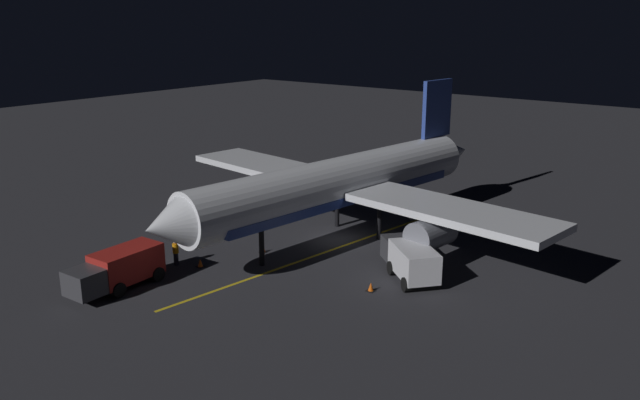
{
  "coord_description": "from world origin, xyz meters",
  "views": [
    {
      "loc": [
        -26.72,
        36.43,
        15.94
      ],
      "look_at": [
        0.0,
        2.0,
        3.5
      ],
      "focal_mm": 36.23,
      "sensor_mm": 36.0,
      "label": 1
    }
  ],
  "objects_px": {
    "traffic_cone_near_left": "(371,287)",
    "airliner": "(342,184)",
    "ground_crew_worker": "(176,252)",
    "traffic_cone_near_right": "(200,263)",
    "traffic_cone_far": "(227,229)",
    "traffic_cone_under_wing": "(263,249)",
    "catering_truck": "(410,260)",
    "baggage_truck": "(119,270)"
  },
  "relations": [
    {
      "from": "traffic_cone_near_left",
      "to": "airliner",
      "type": "bearing_deg",
      "value": -43.81
    },
    {
      "from": "ground_crew_worker",
      "to": "traffic_cone_near_right",
      "type": "relative_size",
      "value": 3.16
    },
    {
      "from": "traffic_cone_near_right",
      "to": "traffic_cone_far",
      "type": "xyz_separation_m",
      "value": [
        3.72,
        -6.06,
        0.0
      ]
    },
    {
      "from": "traffic_cone_near_left",
      "to": "traffic_cone_under_wing",
      "type": "relative_size",
      "value": 1.0
    },
    {
      "from": "traffic_cone_far",
      "to": "ground_crew_worker",
      "type": "bearing_deg",
      "value": 107.91
    },
    {
      "from": "catering_truck",
      "to": "traffic_cone_near_right",
      "type": "xyz_separation_m",
      "value": [
        11.85,
        6.89,
        -0.93
      ]
    },
    {
      "from": "catering_truck",
      "to": "ground_crew_worker",
      "type": "height_order",
      "value": "catering_truck"
    },
    {
      "from": "catering_truck",
      "to": "traffic_cone_far",
      "type": "bearing_deg",
      "value": 3.04
    },
    {
      "from": "airliner",
      "to": "catering_truck",
      "type": "relative_size",
      "value": 5.76
    },
    {
      "from": "airliner",
      "to": "ground_crew_worker",
      "type": "distance_m",
      "value": 12.88
    },
    {
      "from": "baggage_truck",
      "to": "traffic_cone_near_left",
      "type": "bearing_deg",
      "value": -143.76
    },
    {
      "from": "traffic_cone_under_wing",
      "to": "traffic_cone_far",
      "type": "height_order",
      "value": "same"
    },
    {
      "from": "catering_truck",
      "to": "traffic_cone_near_right",
      "type": "relative_size",
      "value": 10.31
    },
    {
      "from": "catering_truck",
      "to": "traffic_cone_near_left",
      "type": "distance_m",
      "value": 3.48
    },
    {
      "from": "baggage_truck",
      "to": "airliner",
      "type": "bearing_deg",
      "value": -108.21
    },
    {
      "from": "catering_truck",
      "to": "traffic_cone_near_right",
      "type": "height_order",
      "value": "catering_truck"
    },
    {
      "from": "ground_crew_worker",
      "to": "traffic_cone_near_right",
      "type": "xyz_separation_m",
      "value": [
        -1.52,
        -0.75,
        -0.64
      ]
    },
    {
      "from": "catering_truck",
      "to": "traffic_cone_near_right",
      "type": "bearing_deg",
      "value": 30.16
    },
    {
      "from": "catering_truck",
      "to": "traffic_cone_under_wing",
      "type": "height_order",
      "value": "catering_truck"
    },
    {
      "from": "catering_truck",
      "to": "traffic_cone_near_left",
      "type": "height_order",
      "value": "catering_truck"
    },
    {
      "from": "airliner",
      "to": "traffic_cone_near_left",
      "type": "bearing_deg",
      "value": 136.19
    },
    {
      "from": "baggage_truck",
      "to": "traffic_cone_far",
      "type": "distance_m",
      "value": 11.74
    },
    {
      "from": "catering_truck",
      "to": "traffic_cone_far",
      "type": "xyz_separation_m",
      "value": [
        15.57,
        0.83,
        -0.93
      ]
    },
    {
      "from": "baggage_truck",
      "to": "traffic_cone_near_right",
      "type": "relative_size",
      "value": 11.12
    },
    {
      "from": "ground_crew_worker",
      "to": "traffic_cone_near_right",
      "type": "distance_m",
      "value": 1.81
    },
    {
      "from": "ground_crew_worker",
      "to": "traffic_cone_near_left",
      "type": "xyz_separation_m",
      "value": [
        -12.57,
        -4.38,
        -0.64
      ]
    },
    {
      "from": "baggage_truck",
      "to": "traffic_cone_near_right",
      "type": "distance_m",
      "value": 5.59
    },
    {
      "from": "baggage_truck",
      "to": "ground_crew_worker",
      "type": "relative_size",
      "value": 3.51
    },
    {
      "from": "ground_crew_worker",
      "to": "traffic_cone_near_right",
      "type": "bearing_deg",
      "value": -153.7
    },
    {
      "from": "traffic_cone_near_right",
      "to": "traffic_cone_far",
      "type": "bearing_deg",
      "value": -58.48
    },
    {
      "from": "baggage_truck",
      "to": "traffic_cone_far",
      "type": "relative_size",
      "value": 11.12
    },
    {
      "from": "airliner",
      "to": "catering_truck",
      "type": "height_order",
      "value": "airliner"
    },
    {
      "from": "ground_crew_worker",
      "to": "traffic_cone_under_wing",
      "type": "height_order",
      "value": "ground_crew_worker"
    },
    {
      "from": "ground_crew_worker",
      "to": "traffic_cone_near_left",
      "type": "bearing_deg",
      "value": -160.78
    },
    {
      "from": "baggage_truck",
      "to": "traffic_cone_near_left",
      "type": "relative_size",
      "value": 11.12
    },
    {
      "from": "traffic_cone_near_left",
      "to": "traffic_cone_far",
      "type": "xyz_separation_m",
      "value": [
        14.78,
        -2.43,
        0.0
      ]
    },
    {
      "from": "airliner",
      "to": "ground_crew_worker",
      "type": "xyz_separation_m",
      "value": [
        5.49,
        11.18,
        -3.29
      ]
    },
    {
      "from": "ground_crew_worker",
      "to": "traffic_cone_far",
      "type": "height_order",
      "value": "ground_crew_worker"
    },
    {
      "from": "baggage_truck",
      "to": "catering_truck",
      "type": "distance_m",
      "value": 17.92
    },
    {
      "from": "catering_truck",
      "to": "ground_crew_worker",
      "type": "xyz_separation_m",
      "value": [
        13.37,
        7.64,
        -0.29
      ]
    },
    {
      "from": "traffic_cone_under_wing",
      "to": "traffic_cone_near_right",
      "type": "bearing_deg",
      "value": 72.81
    },
    {
      "from": "ground_crew_worker",
      "to": "traffic_cone_under_wing",
      "type": "relative_size",
      "value": 3.16
    }
  ]
}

